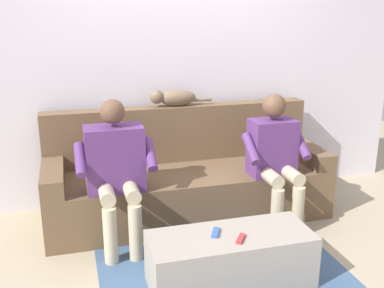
% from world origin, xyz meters
% --- Properties ---
extents(ground_plane, '(8.00, 8.00, 0.00)m').
position_xyz_m(ground_plane, '(0.00, 0.60, 0.00)').
color(ground_plane, tan).
extents(back_wall, '(4.60, 0.06, 2.53)m').
position_xyz_m(back_wall, '(0.00, -0.60, 1.27)').
color(back_wall, silver).
rests_on(back_wall, ground).
extents(couch, '(2.41, 0.80, 0.93)m').
position_xyz_m(couch, '(0.00, -0.15, 0.31)').
color(couch, brown).
rests_on(couch, ground).
extents(coffee_table, '(1.08, 0.44, 0.36)m').
position_xyz_m(coffee_table, '(0.00, 0.98, 0.18)').
color(coffee_table, '#A89E8E').
rests_on(coffee_table, ground).
extents(person_left_seated, '(0.52, 0.50, 1.11)m').
position_xyz_m(person_left_seated, '(-0.65, 0.25, 0.62)').
color(person_left_seated, '#5B3370').
rests_on(person_left_seated, ground).
extents(person_right_seated, '(0.59, 0.50, 1.13)m').
position_xyz_m(person_right_seated, '(0.65, 0.24, 0.64)').
color(person_right_seated, '#5B3370').
rests_on(person_right_seated, ground).
extents(cat_on_backrest, '(0.57, 0.14, 0.16)m').
position_xyz_m(cat_on_backrest, '(0.05, -0.40, 1.01)').
color(cat_on_backrest, '#756047').
rests_on(cat_on_backrest, couch).
extents(remote_red, '(0.10, 0.12, 0.02)m').
position_xyz_m(remote_red, '(-0.04, 1.07, 0.37)').
color(remote_red, '#B73333').
rests_on(remote_red, coffee_table).
extents(remote_blue, '(0.09, 0.13, 0.02)m').
position_xyz_m(remote_blue, '(0.09, 0.95, 0.37)').
color(remote_blue, '#3860B7').
rests_on(remote_blue, coffee_table).
extents(floor_rug, '(1.70, 1.63, 0.01)m').
position_xyz_m(floor_rug, '(0.00, 0.85, 0.00)').
color(floor_rug, '#426084').
rests_on(floor_rug, ground).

